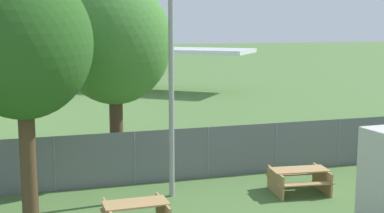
# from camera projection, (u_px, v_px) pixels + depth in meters

# --- Properties ---
(perimeter_fence) EXTENTS (56.07, 0.07, 1.76)m
(perimeter_fence) POSITION_uv_depth(u_px,v_px,m) (208.00, 152.00, 18.24)
(perimeter_fence) COLOR slate
(perimeter_fence) RESTS_ON ground
(airplane) EXTENTS (31.36, 38.64, 12.27)m
(airplane) POSITION_uv_depth(u_px,v_px,m) (37.00, 42.00, 42.39)
(airplane) COLOR white
(airplane) RESTS_ON ground
(picnic_bench_near_cabin) EXTENTS (1.89, 1.58, 0.76)m
(picnic_bench_near_cabin) POSITION_uv_depth(u_px,v_px,m) (299.00, 178.00, 16.67)
(picnic_bench_near_cabin) COLOR tan
(picnic_bench_near_cabin) RESTS_ON ground
(picnic_bench_open_grass) EXTENTS (1.65, 1.42, 0.76)m
(picnic_bench_open_grass) POSITION_uv_depth(u_px,v_px,m) (136.00, 213.00, 13.59)
(picnic_bench_open_grass) COLOR tan
(picnic_bench_open_grass) RESTS_ON ground
(tree_left_of_cabin) EXTENTS (3.69, 3.69, 6.77)m
(tree_left_of_cabin) POSITION_uv_depth(u_px,v_px,m) (23.00, 44.00, 14.05)
(tree_left_of_cabin) COLOR #4C3823
(tree_left_of_cabin) RESTS_ON ground
(tree_behind_benches) EXTENTS (3.90, 3.90, 6.76)m
(tree_behind_benches) POSITION_uv_depth(u_px,v_px,m) (114.00, 43.00, 18.18)
(tree_behind_benches) COLOR #4C3823
(tree_behind_benches) RESTS_ON ground
(light_mast) EXTENTS (0.44, 0.44, 7.04)m
(light_mast) POSITION_uv_depth(u_px,v_px,m) (171.00, 54.00, 15.74)
(light_mast) COLOR #99999E
(light_mast) RESTS_ON ground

